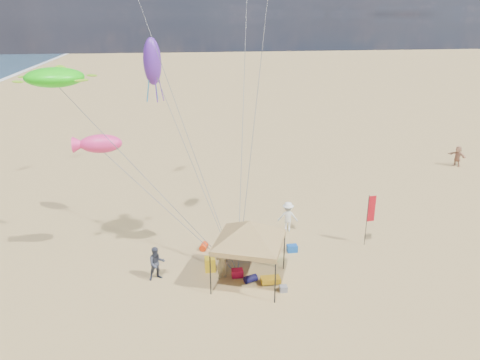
{
  "coord_description": "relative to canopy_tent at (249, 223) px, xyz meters",
  "views": [
    {
      "loc": [
        -3.34,
        -18.61,
        11.91
      ],
      "look_at": [
        0.0,
        3.0,
        4.0
      ],
      "focal_mm": 34.34,
      "sensor_mm": 36.0,
      "label": 1
    }
  ],
  "objects": [
    {
      "name": "canopy_tent",
      "position": [
        0.0,
        0.0,
        0.0
      ],
      "size": [
        5.47,
        5.47,
        3.63
      ],
      "color": "black",
      "rests_on": "ground"
    },
    {
      "name": "bag_orange",
      "position": [
        -1.86,
        3.43,
        -2.84
      ],
      "size": [
        0.54,
        0.69,
        0.36
      ],
      "primitive_type": "cylinder",
      "rotation": [
        0.0,
        1.57,
        1.22
      ],
      "color": "red",
      "rests_on": "ground"
    },
    {
      "name": "chair_green",
      "position": [
        1.51,
        1.77,
        -2.67
      ],
      "size": [
        0.5,
        0.5,
        0.7
      ],
      "primitive_type": "cube",
      "color": "#1A9146",
      "rests_on": "ground"
    },
    {
      "name": "ground",
      "position": [
        0.04,
        0.06,
        -3.02
      ],
      "size": [
        280.0,
        280.0,
        0.0
      ],
      "primitive_type": "plane",
      "color": "tan",
      "rests_on": "ground"
    },
    {
      "name": "person_far_c",
      "position": [
        20.09,
        14.64,
        -2.16
      ],
      "size": [
        1.14,
        1.67,
        1.73
      ],
      "primitive_type": "imported",
      "rotation": [
        0.0,
        0.0,
        5.15
      ],
      "color": "tan",
      "rests_on": "ground"
    },
    {
      "name": "turtle_kite",
      "position": [
        -8.3,
        3.2,
        6.25
      ],
      "size": [
        2.72,
        2.23,
        0.87
      ],
      "primitive_type": "ellipsoid",
      "rotation": [
        0.0,
        0.0,
        -0.05
      ],
      "color": "#1DF90F",
      "rests_on": "ground"
    },
    {
      "name": "squid_kite",
      "position": [
        -4.06,
        6.1,
        6.61
      ],
      "size": [
        0.99,
        0.99,
        2.41
      ],
      "primitive_type": "ellipsoid",
      "rotation": [
        0.0,
        0.0,
        -0.07
      ],
      "color": "#5D27A9",
      "rests_on": "ground"
    },
    {
      "name": "person_near_c",
      "position": [
        3.13,
        4.92,
        -2.12
      ],
      "size": [
        1.28,
        0.89,
        1.81
      ],
      "primitive_type": "imported",
      "rotation": [
        0.0,
        0.0,
        2.94
      ],
      "color": "white",
      "rests_on": "ground"
    },
    {
      "name": "fish_kite",
      "position": [
        -6.59,
        3.11,
        3.15
      ],
      "size": [
        2.12,
        1.31,
        0.88
      ],
      "primitive_type": "ellipsoid",
      "rotation": [
        0.0,
        0.0,
        -0.17
      ],
      "color": "#FF3082",
      "rests_on": "ground"
    },
    {
      "name": "person_near_a",
      "position": [
        -1.24,
        0.47,
        -2.17
      ],
      "size": [
        0.73,
        0.62,
        1.7
      ],
      "primitive_type": "imported",
      "rotation": [
        0.0,
        0.0,
        3.54
      ],
      "color": "tan",
      "rests_on": "ground"
    },
    {
      "name": "bag_navy",
      "position": [
        0.06,
        -0.12,
        -2.84
      ],
      "size": [
        0.69,
        0.54,
        0.36
      ],
      "primitive_type": "cylinder",
      "rotation": [
        0.0,
        1.57,
        0.35
      ],
      "color": "#0F0D3B",
      "rests_on": "ground"
    },
    {
      "name": "person_near_b",
      "position": [
        -4.29,
        0.85,
        -2.18
      ],
      "size": [
        0.96,
        0.84,
        1.68
      ],
      "primitive_type": "imported",
      "rotation": [
        0.0,
        0.0,
        0.29
      ],
      "color": "#353948",
      "rests_on": "ground"
    },
    {
      "name": "feather_flag",
      "position": [
        7.04,
        2.61,
        -1.06
      ],
      "size": [
        0.45,
        0.07,
        2.93
      ],
      "color": "black",
      "rests_on": "ground"
    },
    {
      "name": "beach_cart",
      "position": [
        0.96,
        -0.38,
        -2.82
      ],
      "size": [
        0.9,
        0.5,
        0.24
      ],
      "primitive_type": "cube",
      "color": "gold",
      "rests_on": "ground"
    },
    {
      "name": "chair_yellow",
      "position": [
        -1.74,
        1.22,
        -2.67
      ],
      "size": [
        0.5,
        0.5,
        0.7
      ],
      "primitive_type": "cube",
      "color": "yellow",
      "rests_on": "ground"
    },
    {
      "name": "crate_grey",
      "position": [
        1.4,
        -1.1,
        -2.88
      ],
      "size": [
        0.34,
        0.3,
        0.28
      ],
      "primitive_type": "cube",
      "color": "slate",
      "rests_on": "ground"
    },
    {
      "name": "cooler_blue",
      "position": [
        2.76,
        2.46,
        -2.83
      ],
      "size": [
        0.54,
        0.38,
        0.38
      ],
      "primitive_type": "cube",
      "color": "#144DA7",
      "rests_on": "ground"
    },
    {
      "name": "cooler_red",
      "position": [
        -0.49,
        0.46,
        -2.83
      ],
      "size": [
        0.54,
        0.38,
        0.38
      ],
      "primitive_type": "cube",
      "color": "red",
      "rests_on": "ground"
    }
  ]
}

